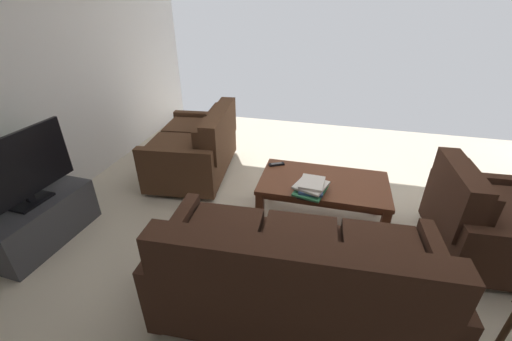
# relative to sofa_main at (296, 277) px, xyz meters

# --- Properties ---
(ground_plane) EXTENTS (5.82, 5.69, 0.01)m
(ground_plane) POSITION_rel_sofa_main_xyz_m (-0.16, -1.05, -0.38)
(ground_plane) COLOR beige
(wall_right) EXTENTS (0.12, 5.69, 2.77)m
(wall_right) POSITION_rel_sofa_main_xyz_m (2.75, -1.05, 1.01)
(wall_right) COLOR silver
(wall_right) RESTS_ON ground
(sofa_main) EXTENTS (1.92, 1.00, 0.90)m
(sofa_main) POSITION_rel_sofa_main_xyz_m (0.00, 0.00, 0.00)
(sofa_main) COLOR black
(sofa_main) RESTS_ON ground
(loveseat_near) EXTENTS (1.00, 1.38, 0.84)m
(loveseat_near) POSITION_rel_sofa_main_xyz_m (1.47, -1.77, -0.01)
(loveseat_near) COLOR black
(loveseat_near) RESTS_ON ground
(coffee_table) EXTENTS (1.19, 0.66, 0.48)m
(coffee_table) POSITION_rel_sofa_main_xyz_m (-0.10, -1.13, 0.03)
(coffee_table) COLOR brown
(coffee_table) RESTS_ON ground
(tv_stand) EXTENTS (0.49, 0.96, 0.42)m
(tv_stand) POSITION_rel_sofa_main_xyz_m (2.36, -0.23, -0.16)
(tv_stand) COLOR #38383D
(tv_stand) RESTS_ON ground
(flat_tv) EXTENTS (0.21, 0.97, 0.62)m
(flat_tv) POSITION_rel_sofa_main_xyz_m (2.36, -0.23, 0.37)
(flat_tv) COLOR black
(flat_tv) RESTS_ON tv_stand
(armchair_side) EXTENTS (0.90, 1.01, 0.83)m
(armchair_side) POSITION_rel_sofa_main_xyz_m (-1.46, -1.03, -0.03)
(armchair_side) COLOR black
(armchair_side) RESTS_ON ground
(book_stack) EXTENTS (0.32, 0.35, 0.12)m
(book_stack) POSITION_rel_sofa_main_xyz_m (0.00, -0.89, 0.16)
(book_stack) COLOR black
(book_stack) RESTS_ON coffee_table
(tv_remote) EXTENTS (0.16, 0.11, 0.02)m
(tv_remote) POSITION_rel_sofa_main_xyz_m (0.39, -1.33, 0.11)
(tv_remote) COLOR black
(tv_remote) RESTS_ON coffee_table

